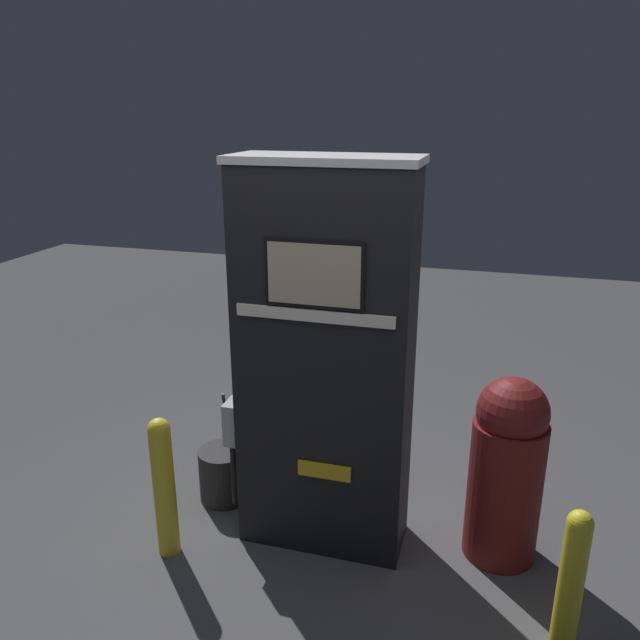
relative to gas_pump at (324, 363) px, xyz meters
The scene contains 6 objects.
ground_plane 1.12m from the gas_pump, 89.21° to the right, with size 14.00×14.00×0.00m, color #4C4C4F.
gas_pump is the anchor object (origin of this frame).
safety_bollard 1.12m from the gas_pump, 154.13° to the right, with size 0.12×0.12×0.85m.
trash_bin 1.15m from the gas_pump, ahead, with size 0.40×0.40×1.08m.
safety_bollard_far 1.57m from the gas_pump, 22.74° to the right, with size 0.11×0.11×0.79m.
squeegee_bucket 1.19m from the gas_pump, 166.49° to the left, with size 0.32×0.32×0.77m.
Camera 1 is at (0.84, -2.82, 2.42)m, focal length 35.00 mm.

